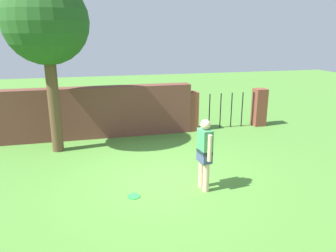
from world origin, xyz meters
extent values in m
plane|color=#4C8433|center=(0.00, 0.00, 0.00)|extent=(40.00, 40.00, 0.00)
cube|color=brown|center=(-1.50, 3.68, 0.85)|extent=(6.57, 0.50, 1.70)
cylinder|color=brown|center=(-2.61, 2.61, 1.52)|extent=(0.32, 0.32, 3.04)
sphere|color=#23511E|center=(-2.61, 2.61, 3.67)|extent=(2.30, 2.30, 2.30)
cylinder|color=beige|center=(0.76, -0.91, 0.42)|extent=(0.14, 0.14, 0.85)
cylinder|color=beige|center=(0.73, -0.69, 0.42)|extent=(0.14, 0.14, 0.85)
cube|color=#3F4C72|center=(0.74, -0.80, 0.80)|extent=(0.26, 0.38, 0.28)
cube|color=#3F8C59|center=(0.74, -0.80, 1.12)|extent=(0.26, 0.38, 0.55)
sphere|color=beige|center=(0.74, -0.80, 1.51)|extent=(0.22, 0.22, 0.22)
cylinder|color=beige|center=(0.77, -1.02, 1.05)|extent=(0.09, 0.09, 0.58)
cylinder|color=beige|center=(0.72, -0.57, 1.05)|extent=(0.09, 0.09, 0.58)
cube|color=brown|center=(1.89, 3.68, 0.70)|extent=(0.44, 0.44, 1.40)
cube|color=brown|center=(4.58, 3.68, 0.70)|extent=(0.44, 0.44, 1.40)
cylinder|color=black|center=(2.16, 3.68, 0.65)|extent=(0.04, 0.04, 1.30)
cylinder|color=black|center=(2.59, 3.68, 0.65)|extent=(0.04, 0.04, 1.30)
cylinder|color=black|center=(3.02, 3.68, 0.65)|extent=(0.04, 0.04, 1.30)
cylinder|color=black|center=(3.45, 3.68, 0.65)|extent=(0.04, 0.04, 1.30)
cylinder|color=black|center=(3.88, 3.68, 0.65)|extent=(0.04, 0.04, 1.30)
cylinder|color=black|center=(4.31, 3.68, 0.65)|extent=(0.04, 0.04, 1.30)
cylinder|color=green|center=(-0.83, -0.78, 0.01)|extent=(0.27, 0.27, 0.02)
camera|label=1|loc=(-1.64, -7.05, 3.38)|focal=34.70mm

